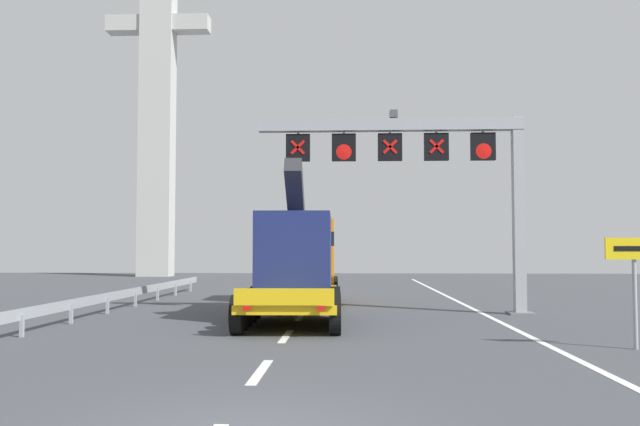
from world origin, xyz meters
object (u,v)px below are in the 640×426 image
Objects in this scene: overhead_lane_gantry at (427,158)px; bridge_pylon_distant at (158,68)px; heavy_haul_truck_yellow at (300,259)px; exit_sign_yellow at (635,265)px.

bridge_pylon_distant reaches higher than overhead_lane_gantry.
heavy_haul_truck_yellow reaches higher than exit_sign_yellow.
overhead_lane_gantry is 6.16m from heavy_haul_truck_yellow.
exit_sign_yellow is at bearing -48.09° from heavy_haul_truck_yellow.
bridge_pylon_distant is at bearing 120.01° from exit_sign_yellow.
exit_sign_yellow is at bearing -64.95° from overhead_lane_gantry.
heavy_haul_truck_yellow is at bearing -64.45° from bridge_pylon_distant.
overhead_lane_gantry is at bearing -58.78° from bridge_pylon_distant.
heavy_haul_truck_yellow is 0.40× the size of bridge_pylon_distant.
heavy_haul_truck_yellow is at bearing 131.91° from exit_sign_yellow.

